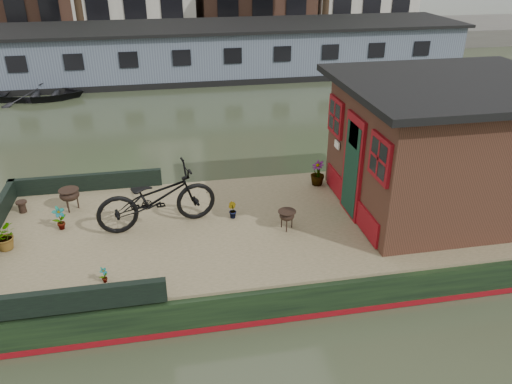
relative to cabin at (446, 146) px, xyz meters
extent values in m
plane|color=#2F3924|center=(-2.19, 0.00, -1.88)|extent=(120.00, 120.00, 0.00)
cube|color=black|center=(-2.19, 0.00, -1.58)|extent=(12.00, 4.00, 0.60)
cube|color=maroon|center=(-2.19, 0.00, -1.82)|extent=(12.02, 4.02, 0.10)
cube|color=#897855|center=(-2.19, 0.00, -1.25)|extent=(11.80, 3.80, 0.05)
cube|color=black|center=(-6.69, 1.92, -1.05)|extent=(3.00, 0.12, 0.35)
cube|color=black|center=(-6.69, -1.92, -1.05)|extent=(3.00, 0.12, 0.35)
cube|color=black|center=(0.01, 0.00, -0.08)|extent=(3.50, 3.00, 2.30)
cube|color=black|center=(0.01, 0.00, 1.13)|extent=(4.00, 3.50, 0.12)
cube|color=maroon|center=(-1.77, 0.00, -0.28)|extent=(0.06, 0.80, 1.90)
cube|color=black|center=(-1.79, 0.00, -0.33)|extent=(0.04, 0.64, 1.70)
cube|color=maroon|center=(-1.77, -1.05, 0.32)|extent=(0.06, 0.72, 0.72)
cube|color=maroon|center=(-1.77, 1.05, 0.32)|extent=(0.06, 0.72, 0.72)
imported|color=black|center=(-5.27, 0.22, -0.68)|extent=(2.20, 1.11, 1.10)
imported|color=#9B4B2C|center=(-6.97, 0.39, -1.01)|extent=(0.28, 0.27, 0.44)
imported|color=brown|center=(-3.94, 0.24, -1.08)|extent=(0.20, 0.21, 0.30)
imported|color=brown|center=(-7.79, -0.13, -0.97)|extent=(0.60, 0.59, 0.51)
imported|color=maroon|center=(-1.99, 1.30, -0.97)|extent=(0.37, 0.37, 0.52)
imported|color=brown|center=(-6.09, -1.35, -1.10)|extent=(0.15, 0.17, 0.26)
cylinder|color=black|center=(-7.79, 1.18, -1.11)|extent=(0.20, 0.20, 0.23)
imported|color=black|center=(-9.46, 11.50, -1.55)|extent=(3.28, 2.44, 0.65)
cube|color=slate|center=(-2.19, 14.00, -0.88)|extent=(20.00, 4.00, 2.00)
cube|color=black|center=(-2.19, 14.00, 0.17)|extent=(20.40, 4.40, 0.12)
cube|color=black|center=(-2.19, 14.00, -1.76)|extent=(20.00, 4.05, 0.24)
cube|color=#47443F|center=(-2.19, 20.50, -1.43)|extent=(60.00, 6.00, 0.90)
camera|label=1|loc=(-5.00, -7.73, 3.34)|focal=35.00mm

